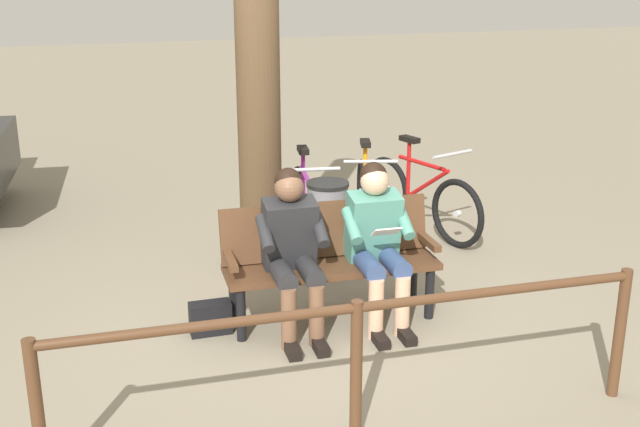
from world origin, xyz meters
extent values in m
plane|color=gray|center=(0.00, 0.00, 0.00)|extent=(40.00, 40.00, 0.00)
cube|color=#51331E|center=(-0.13, -0.10, 0.42)|extent=(1.62, 0.50, 0.05)
cube|color=#51331E|center=(-0.13, -0.29, 0.66)|extent=(1.60, 0.20, 0.42)
cube|color=#51331E|center=(-0.89, -0.07, 0.56)|extent=(0.08, 0.40, 0.05)
cube|color=#51331E|center=(0.63, -0.13, 0.56)|extent=(0.08, 0.40, 0.05)
cylinder|color=black|center=(-0.84, 0.10, 0.20)|extent=(0.07, 0.07, 0.40)
cylinder|color=black|center=(0.60, 0.05, 0.20)|extent=(0.07, 0.07, 0.40)
cylinder|color=black|center=(-0.85, -0.24, 0.20)|extent=(0.07, 0.07, 0.40)
cylinder|color=black|center=(0.59, -0.29, 0.20)|extent=(0.07, 0.07, 0.40)
cube|color=#4C8C7A|center=(-0.45, -0.10, 0.71)|extent=(0.39, 0.32, 0.55)
sphere|color=#D8A884|center=(-0.45, -0.08, 1.06)|extent=(0.21, 0.21, 0.21)
sphere|color=black|center=(-0.45, -0.11, 1.10)|extent=(0.20, 0.20, 0.20)
cylinder|color=#334772|center=(-0.54, 0.10, 0.49)|extent=(0.17, 0.41, 0.15)
cylinder|color=#D8A884|center=(-0.53, 0.30, 0.23)|extent=(0.11, 0.11, 0.45)
cube|color=black|center=(-0.53, 0.40, 0.04)|extent=(0.10, 0.22, 0.07)
cylinder|color=#4C8C7A|center=(-0.64, 0.03, 0.77)|extent=(0.10, 0.31, 0.23)
cylinder|color=#334772|center=(-0.34, 0.09, 0.49)|extent=(0.17, 0.41, 0.15)
cylinder|color=#D8A884|center=(-0.33, 0.29, 0.23)|extent=(0.11, 0.11, 0.45)
cube|color=black|center=(-0.33, 0.39, 0.04)|extent=(0.10, 0.22, 0.07)
cylinder|color=#4C8C7A|center=(-0.24, 0.01, 0.77)|extent=(0.10, 0.31, 0.23)
cube|color=silver|center=(-0.44, 0.20, 0.77)|extent=(0.20, 0.13, 0.09)
cube|color=#262628|center=(0.19, -0.13, 0.71)|extent=(0.39, 0.32, 0.55)
sphere|color=brown|center=(0.19, -0.11, 1.06)|extent=(0.21, 0.21, 0.21)
sphere|color=black|center=(0.19, -0.14, 1.10)|extent=(0.20, 0.20, 0.20)
cylinder|color=#262628|center=(0.10, 0.08, 0.49)|extent=(0.17, 0.41, 0.15)
cylinder|color=brown|center=(0.11, 0.28, 0.23)|extent=(0.11, 0.11, 0.45)
cube|color=black|center=(0.11, 0.38, 0.04)|extent=(0.10, 0.22, 0.07)
cylinder|color=#262628|center=(0.00, 0.00, 0.77)|extent=(0.10, 0.31, 0.23)
cylinder|color=#262628|center=(0.30, 0.07, 0.49)|extent=(0.17, 0.41, 0.15)
cylinder|color=brown|center=(0.31, 0.27, 0.23)|extent=(0.11, 0.11, 0.45)
cube|color=black|center=(0.31, 0.37, 0.04)|extent=(0.10, 0.22, 0.07)
cylinder|color=#262628|center=(0.40, -0.02, 0.77)|extent=(0.10, 0.31, 0.23)
cube|color=black|center=(0.79, -0.13, 0.12)|extent=(0.30, 0.14, 0.24)
cylinder|color=#4C3823|center=(0.16, -1.14, 1.65)|extent=(0.36, 0.36, 3.29)
cylinder|color=slate|center=(-0.39, -1.02, 0.39)|extent=(0.35, 0.35, 0.78)
cylinder|color=black|center=(-0.39, -1.02, 0.79)|extent=(0.36, 0.36, 0.03)
torus|color=black|center=(-1.73, -1.23, 0.33)|extent=(0.27, 0.64, 0.66)
cylinder|color=silver|center=(-1.73, -1.23, 0.33)|extent=(0.07, 0.07, 0.06)
torus|color=black|center=(-1.40, -2.20, 0.33)|extent=(0.27, 0.64, 0.66)
cylinder|color=silver|center=(-1.40, -2.20, 0.33)|extent=(0.07, 0.07, 0.06)
cylinder|color=#B71414|center=(-1.57, -1.72, 0.71)|extent=(0.24, 0.61, 0.04)
cylinder|color=#B71414|center=(-1.59, -1.64, 0.51)|extent=(0.23, 0.58, 0.43)
cylinder|color=#B71414|center=(-1.51, -1.89, 0.63)|extent=(0.04, 0.04, 0.55)
cube|color=black|center=(-1.51, -1.89, 0.91)|extent=(0.16, 0.24, 0.05)
cylinder|color=#B2B2B7|center=(-1.70, -1.33, 0.88)|extent=(0.47, 0.18, 0.03)
torus|color=black|center=(-0.85, -1.20, 0.33)|extent=(0.24, 0.65, 0.66)
cylinder|color=silver|center=(-0.85, -1.20, 0.33)|extent=(0.06, 0.07, 0.06)
torus|color=black|center=(-1.13, -2.18, 0.33)|extent=(0.24, 0.65, 0.66)
cylinder|color=silver|center=(-1.13, -2.18, 0.33)|extent=(0.06, 0.07, 0.06)
cylinder|color=orange|center=(-0.99, -1.69, 0.71)|extent=(0.21, 0.62, 0.04)
cylinder|color=orange|center=(-0.97, -1.62, 0.51)|extent=(0.20, 0.58, 0.43)
cylinder|color=orange|center=(-1.04, -1.87, 0.63)|extent=(0.04, 0.04, 0.55)
cube|color=black|center=(-1.04, -1.87, 0.91)|extent=(0.15, 0.24, 0.05)
cylinder|color=#B2B2B7|center=(-0.88, -1.30, 0.88)|extent=(0.47, 0.16, 0.03)
torus|color=black|center=(-0.29, -1.09, 0.33)|extent=(0.15, 0.66, 0.66)
cylinder|color=silver|center=(-0.29, -1.09, 0.33)|extent=(0.06, 0.07, 0.06)
torus|color=black|center=(-0.44, -2.10, 0.33)|extent=(0.15, 0.66, 0.66)
cylinder|color=silver|center=(-0.44, -2.10, 0.33)|extent=(0.06, 0.07, 0.06)
cylinder|color=#8C268C|center=(-0.37, -1.60, 0.71)|extent=(0.13, 0.63, 0.04)
cylinder|color=#8C268C|center=(-0.35, -1.52, 0.51)|extent=(0.13, 0.60, 0.43)
cylinder|color=#8C268C|center=(-0.39, -1.78, 0.63)|extent=(0.04, 0.04, 0.55)
cube|color=black|center=(-0.39, -1.78, 0.91)|extent=(0.12, 0.23, 0.05)
cylinder|color=#B2B2B7|center=(-0.31, -1.19, 0.88)|extent=(0.48, 0.10, 0.03)
cylinder|color=#51331E|center=(-1.48, 1.47, 0.42)|extent=(0.07, 0.07, 0.85)
cylinder|color=#51331E|center=(0.23, 1.42, 0.42)|extent=(0.07, 0.07, 0.85)
cylinder|color=#51331E|center=(1.93, 1.37, 0.42)|extent=(0.07, 0.07, 0.85)
cylinder|color=#51331E|center=(0.23, 1.42, 0.81)|extent=(3.41, 0.16, 0.06)
camera|label=1|loc=(1.62, 5.21, 2.68)|focal=45.36mm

